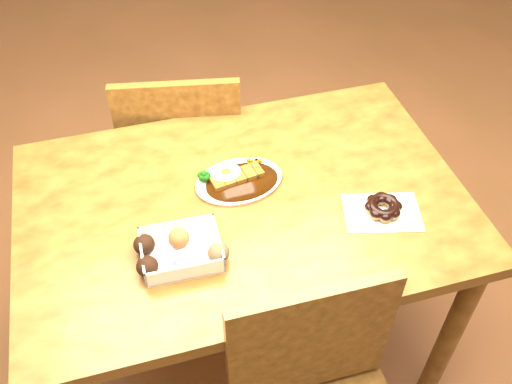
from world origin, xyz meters
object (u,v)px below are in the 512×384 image
object	(u,v)px
donut_box	(179,250)
katsu_curry_plate	(237,179)
table	(244,224)
chair_far	(185,153)
pon_de_ring	(383,208)

from	to	relation	value
donut_box	katsu_curry_plate	bearing A→B (deg)	46.94
table	katsu_curry_plate	world-z (taller)	katsu_curry_plate
table	katsu_curry_plate	bearing A→B (deg)	88.67
table	chair_far	bearing A→B (deg)	98.61
donut_box	chair_far	bearing A→B (deg)	80.13
katsu_curry_plate	pon_de_ring	size ratio (longest dim) A/B	1.12
pon_de_ring	chair_far	bearing A→B (deg)	121.78
donut_box	pon_de_ring	size ratio (longest dim) A/B	0.98
katsu_curry_plate	donut_box	distance (m)	0.30
table	pon_de_ring	distance (m)	0.39
pon_de_ring	donut_box	bearing A→B (deg)	-179.96
table	donut_box	xyz separation A→B (m)	(-0.20, -0.15, 0.13)
chair_far	table	bearing A→B (deg)	109.52
chair_far	katsu_curry_plate	distance (m)	0.55
donut_box	pon_de_ring	bearing A→B (deg)	0.04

